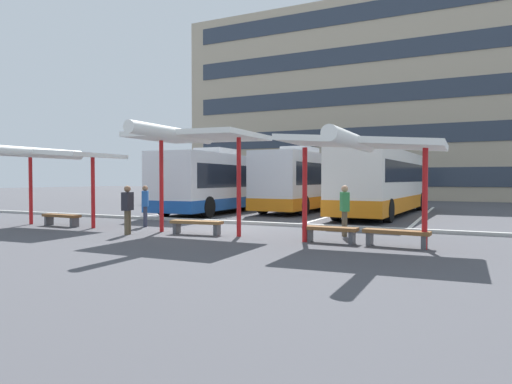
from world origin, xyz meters
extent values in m
plane|color=#47474C|center=(0.00, 0.00, 0.00)|extent=(160.00, 160.00, 0.00)
cube|color=tan|center=(0.00, 32.75, 9.05)|extent=(36.37, 14.26, 18.11)
cube|color=#2D3847|center=(0.00, 25.59, 1.99)|extent=(33.46, 0.08, 1.59)
cube|color=#2D3847|center=(0.00, 25.59, 5.61)|extent=(33.46, 0.08, 1.59)
cube|color=#2D3847|center=(0.00, 25.59, 9.24)|extent=(33.46, 0.08, 1.59)
cube|color=#2D3847|center=(0.00, 25.59, 12.86)|extent=(33.46, 0.08, 1.59)
cube|color=#2D3847|center=(0.00, 25.59, 16.48)|extent=(33.46, 0.08, 1.59)
cube|color=silver|center=(-4.24, 8.31, 1.68)|extent=(3.00, 12.58, 2.81)
cube|color=#194C9E|center=(-4.24, 8.31, 0.56)|extent=(3.05, 12.62, 0.56)
cube|color=black|center=(-4.24, 8.31, 1.96)|extent=(3.00, 11.58, 1.14)
cube|color=black|center=(-4.44, 14.53, 2.02)|extent=(2.29, 0.15, 1.68)
cube|color=silver|center=(-4.19, 6.75, 3.26)|extent=(1.63, 2.25, 0.36)
cylinder|color=black|center=(-5.59, 12.92, 0.50)|extent=(0.33, 1.01, 1.00)
cylinder|color=black|center=(-3.19, 13.00, 0.50)|extent=(0.33, 1.01, 1.00)
cylinder|color=black|center=(-5.29, 3.62, 0.50)|extent=(0.33, 1.01, 1.00)
cylinder|color=black|center=(-2.89, 3.70, 0.50)|extent=(0.33, 1.01, 1.00)
cube|color=silver|center=(-0.21, 10.41, 1.74)|extent=(2.83, 10.55, 2.92)
cube|color=orange|center=(-0.21, 10.41, 0.58)|extent=(2.87, 10.59, 0.60)
cube|color=black|center=(-0.21, 10.41, 2.08)|extent=(2.83, 9.72, 1.13)
cube|color=black|center=(-0.01, 15.60, 2.09)|extent=(2.14, 0.16, 1.75)
cube|color=silver|center=(-0.26, 9.10, 3.38)|extent=(1.54, 2.25, 0.36)
cylinder|color=black|center=(-1.19, 14.08, 0.50)|extent=(0.34, 1.01, 1.00)
cylinder|color=black|center=(1.04, 13.99, 0.50)|extent=(0.34, 1.01, 1.00)
cylinder|color=black|center=(-1.47, 6.82, 0.50)|extent=(0.34, 1.01, 1.00)
cylinder|color=black|center=(0.76, 6.73, 0.50)|extent=(0.34, 1.01, 1.00)
cube|color=silver|center=(4.24, 9.05, 1.71)|extent=(3.12, 11.61, 2.87)
cube|color=orange|center=(4.24, 9.05, 0.62)|extent=(3.16, 11.65, 0.68)
cube|color=black|center=(4.24, 9.05, 2.13)|extent=(3.10, 10.70, 0.92)
cube|color=black|center=(4.58, 14.75, 2.05)|extent=(2.15, 0.21, 1.72)
cube|color=silver|center=(4.16, 7.61, 3.33)|extent=(1.59, 2.28, 0.36)
cylinder|color=black|center=(3.37, 13.25, 0.50)|extent=(0.36, 1.02, 1.00)
cylinder|color=black|center=(5.61, 13.12, 0.50)|extent=(0.36, 1.02, 1.00)
cylinder|color=black|center=(2.88, 4.98, 0.50)|extent=(0.36, 1.02, 1.00)
cylinder|color=black|center=(5.12, 4.84, 0.50)|extent=(0.36, 1.02, 1.00)
cube|color=white|center=(-6.13, 9.69, 0.00)|extent=(0.16, 14.00, 0.01)
cube|color=white|center=(-2.04, 9.69, 0.00)|extent=(0.16, 14.00, 0.01)
cube|color=white|center=(2.04, 9.69, 0.00)|extent=(0.16, 14.00, 0.01)
cube|color=white|center=(6.13, 9.69, 0.00)|extent=(0.16, 14.00, 0.01)
cylinder|color=red|center=(-7.68, -1.88, 1.35)|extent=(0.14, 0.14, 2.70)
cylinder|color=red|center=(-4.37, -1.88, 1.35)|extent=(0.14, 0.14, 2.70)
cube|color=white|center=(-6.02, -1.88, 2.78)|extent=(4.31, 2.68, 0.43)
cylinder|color=white|center=(-6.02, -3.07, 2.75)|extent=(0.36, 4.31, 0.36)
cube|color=brown|center=(-6.02, -1.86, 0.40)|extent=(1.76, 0.51, 0.10)
cube|color=#4C4C51|center=(-6.74, -1.82, 0.17)|extent=(0.14, 0.34, 0.35)
cube|color=#4C4C51|center=(-5.30, -1.89, 0.17)|extent=(0.14, 0.34, 0.35)
cylinder|color=red|center=(-1.40, -1.73, 1.55)|extent=(0.14, 0.14, 3.11)
cylinder|color=red|center=(1.57, -1.73, 1.55)|extent=(0.14, 0.14, 3.11)
cube|color=white|center=(0.09, -1.73, 3.19)|extent=(3.97, 2.98, 0.20)
cylinder|color=white|center=(0.09, -3.07, 3.16)|extent=(0.36, 3.97, 0.36)
cube|color=brown|center=(0.09, -1.85, 0.40)|extent=(1.78, 0.61, 0.10)
cube|color=#4C4C51|center=(-0.63, -1.93, 0.17)|extent=(0.16, 0.35, 0.35)
cube|color=#4C4C51|center=(0.80, -1.77, 0.17)|extent=(0.16, 0.35, 0.35)
cylinder|color=red|center=(3.83, -2.01, 1.35)|extent=(0.14, 0.14, 2.69)
cylinder|color=red|center=(7.05, -2.01, 1.35)|extent=(0.14, 0.14, 2.69)
cube|color=white|center=(5.44, -2.01, 2.77)|extent=(4.22, 2.47, 0.45)
cylinder|color=white|center=(5.44, -3.09, 2.74)|extent=(0.36, 4.22, 0.36)
cube|color=brown|center=(4.54, -1.85, 0.40)|extent=(1.56, 0.48, 0.10)
cube|color=#4C4C51|center=(3.92, -1.83, 0.17)|extent=(0.13, 0.34, 0.35)
cube|color=#4C4C51|center=(5.16, -1.87, 0.17)|extent=(0.13, 0.34, 0.35)
cube|color=brown|center=(6.34, -1.90, 0.40)|extent=(1.74, 0.57, 0.10)
cube|color=#4C4C51|center=(5.64, -1.84, 0.17)|extent=(0.15, 0.35, 0.35)
cube|color=#4C4C51|center=(7.05, -1.96, 0.17)|extent=(0.15, 0.35, 0.35)
cube|color=#ADADA8|center=(0.00, 1.79, 0.06)|extent=(44.00, 0.24, 0.12)
cylinder|color=brown|center=(4.53, -0.22, 0.40)|extent=(0.14, 0.14, 0.79)
cylinder|color=brown|center=(4.59, -0.37, 0.40)|extent=(0.14, 0.14, 0.79)
cube|color=#338C4C|center=(4.56, -0.30, 1.09)|extent=(0.40, 0.51, 0.59)
sphere|color=tan|center=(4.56, -0.30, 1.50)|extent=(0.21, 0.21, 0.21)
cylinder|color=#33384C|center=(-2.93, -0.72, 0.39)|extent=(0.14, 0.14, 0.77)
cylinder|color=#33384C|center=(-3.02, -0.59, 0.39)|extent=(0.14, 0.14, 0.77)
cube|color=#2659A5|center=(-2.98, -0.65, 1.06)|extent=(0.43, 0.50, 0.58)
sphere|color=#936B4C|center=(-2.98, -0.65, 1.45)|extent=(0.21, 0.21, 0.21)
cylinder|color=brown|center=(-1.89, -2.91, 0.39)|extent=(0.14, 0.14, 0.79)
cylinder|color=brown|center=(-1.93, -2.76, 0.39)|extent=(0.14, 0.14, 0.79)
cube|color=#26262D|center=(-1.91, -2.84, 1.08)|extent=(0.33, 0.50, 0.59)
sphere|color=#936B4C|center=(-1.91, -2.84, 1.48)|extent=(0.21, 0.21, 0.21)
camera|label=1|loc=(7.98, -14.08, 1.78)|focal=31.27mm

